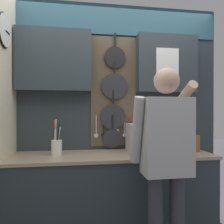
{
  "coord_description": "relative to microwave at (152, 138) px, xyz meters",
  "views": [
    {
      "loc": [
        -0.35,
        -2.19,
        1.33
      ],
      "look_at": [
        0.01,
        0.18,
        1.31
      ],
      "focal_mm": 35.0,
      "sensor_mm": 36.0,
      "label": 1
    }
  ],
  "objects": [
    {
      "name": "microwave",
      "position": [
        0.0,
        0.0,
        0.0
      ],
      "size": [
        0.49,
        0.4,
        0.3
      ],
      "color": "silver",
      "rests_on": "base_cabinet_counter"
    },
    {
      "name": "utensil_crock",
      "position": [
        -0.98,
        0.0,
        -0.06
      ],
      "size": [
        0.11,
        0.11,
        0.36
      ],
      "color": "white",
      "rests_on": "base_cabinet_counter"
    },
    {
      "name": "person",
      "position": [
        -0.07,
        -0.56,
        -0.04
      ],
      "size": [
        0.54,
        0.61,
        1.67
      ],
      "color": "#383842",
      "rests_on": "ground_plane"
    },
    {
      "name": "back_wall_unit",
      "position": [
        -0.42,
        0.23,
        0.49
      ],
      "size": [
        2.59,
        0.22,
        2.54
      ],
      "color": "#2D383D",
      "rests_on": "ground_plane"
    },
    {
      "name": "base_cabinet_counter",
      "position": [
        -0.42,
        -0.03,
        -0.6
      ],
      "size": [
        2.02,
        0.59,
        0.89
      ],
      "color": "#2D383D",
      "rests_on": "ground_plane"
    },
    {
      "name": "knife_block",
      "position": [
        0.46,
        0.0,
        -0.05
      ],
      "size": [
        0.12,
        0.16,
        0.26
      ],
      "color": "brown",
      "rests_on": "base_cabinet_counter"
    }
  ]
}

